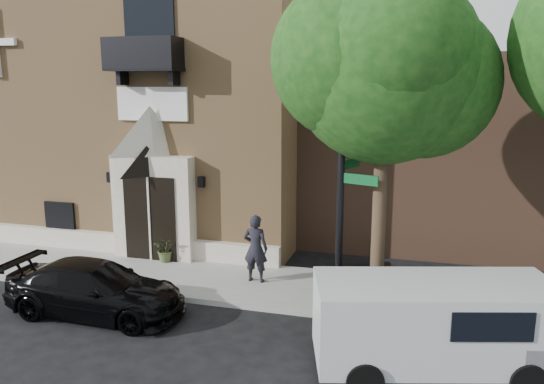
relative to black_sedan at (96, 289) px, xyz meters
The scene contains 11 objects.
ground 1.45m from the black_sedan, 66.34° to the left, with size 120.00×120.00×0.00m, color black.
sidewalk 3.15m from the black_sedan, 60.52° to the left, with size 42.00×3.00×0.15m, color gray.
church 10.28m from the black_sedan, 105.07° to the left, with size 12.20×11.01×9.30m.
street_tree_left 8.52m from the black_sedan, 13.24° to the left, with size 4.97×4.38×7.77m.
black_sedan is the anchor object (origin of this frame).
cargo_van 7.98m from the black_sedan, ahead, with size 4.81×2.91×1.84m.
street_sign 6.44m from the black_sedan, 14.46° to the left, with size 0.95×1.19×6.28m.
fire_hydrant 7.24m from the black_sedan, 14.57° to the left, with size 0.48×0.38×0.84m.
dumpster 6.29m from the black_sedan, 15.25° to the left, with size 1.77×1.21×1.07m.
planter 3.62m from the black_sedan, 89.19° to the left, with size 0.69×0.60×0.77m, color #47582C.
pedestrian_near 4.24m from the black_sedan, 41.13° to the left, with size 0.69×0.45×1.88m, color black.
Camera 1 is at (6.81, -11.63, 5.48)m, focal length 35.00 mm.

